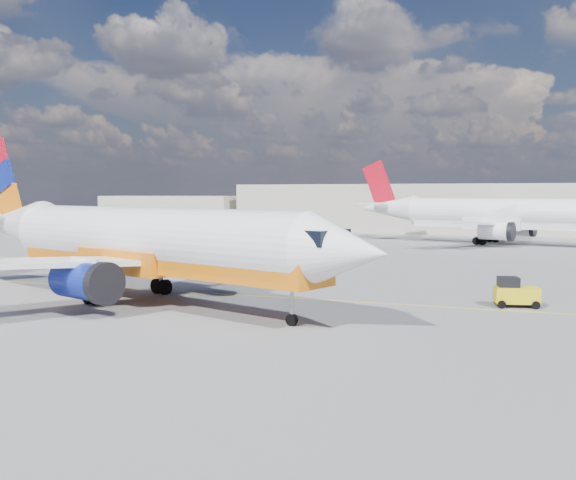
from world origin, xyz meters
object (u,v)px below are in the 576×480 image
(main_jet, at_px, (138,241))
(second_jet, at_px, (495,215))
(traffic_cone, at_px, (110,291))
(gse_tug, at_px, (515,293))

(main_jet, height_order, second_jet, second_jet)
(second_jet, bearing_deg, main_jet, -94.15)
(second_jet, xyz_separation_m, traffic_cone, (-21.88, -51.70, -3.51))
(gse_tug, relative_size, traffic_cone, 5.41)
(second_jet, bearing_deg, traffic_cone, -97.59)
(main_jet, xyz_separation_m, traffic_cone, (-3.09, 1.40, -3.37))
(main_jet, height_order, gse_tug, main_jet)
(gse_tug, distance_m, traffic_cone, 24.89)
(main_jet, distance_m, second_jet, 56.33)
(traffic_cone, bearing_deg, gse_tug, 9.30)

